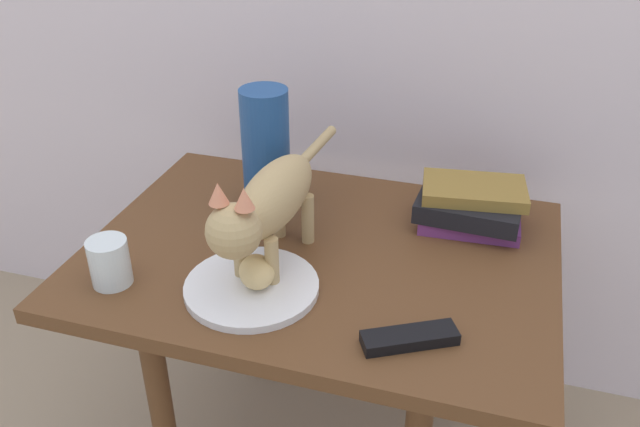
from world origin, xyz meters
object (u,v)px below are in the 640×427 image
Objects in this scene: green_vase at (266,151)px; candle_jar at (110,264)px; cat at (268,204)px; bread_roll at (257,272)px; book_stack at (470,207)px; tv_remote at (410,338)px; side_table at (320,282)px; plate at (252,287)px.

green_vase reaches higher than candle_jar.
bread_roll is at bearing -87.65° from cat.
green_vase is (-0.08, 0.28, 0.09)m from bread_roll.
tv_remote is (-0.05, -0.38, -0.03)m from book_stack.
tv_remote is at bearing -45.06° from side_table.
tv_remote is at bearing -11.80° from bread_roll.
bread_roll reaches higher than side_table.
book_stack is 2.52× the size of candle_jar.
side_table is at bearing 106.45° from tv_remote.
green_vase reaches higher than plate.
plate is 0.29m from tv_remote.
green_vase is 0.50m from tv_remote.
plate is at bearing 11.35° from candle_jar.
plate is 2.90× the size of bread_roll.
plate is at bearing -74.94° from green_vase.
plate is at bearing 140.69° from tv_remote.
book_stack is 0.42m from green_vase.
bread_roll is (-0.07, -0.15, 0.11)m from side_table.
side_table is 3.76× the size of plate.
tv_remote is at bearing -42.89° from green_vase.
side_table is 0.31m from tv_remote.
cat reaches higher than book_stack.
tv_remote reaches higher than plate.
plate is at bearing -116.33° from side_table.
cat is 0.42m from book_stack.
side_table is 0.28m from green_vase.
cat reaches higher than tv_remote.
tv_remote is (0.52, -0.01, -0.03)m from candle_jar.
candle_jar is 0.57× the size of tv_remote.
plate is 0.48× the size of cat.
tv_remote is at bearing -10.82° from plate.
cat reaches higher than side_table.
side_table is 3.38× the size of green_vase.
green_vase reaches higher than cat.
cat is at bearing 126.55° from tv_remote.
candle_jar reaches higher than plate.
tv_remote is at bearing -24.96° from cat.
side_table is at bearing 48.77° from cat.
tv_remote is (0.28, -0.13, -0.12)m from cat.
candle_jar is (-0.25, -0.12, -0.09)m from cat.
tv_remote is at bearing -97.59° from book_stack.
book_stack is at bearing 53.93° from tv_remote.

